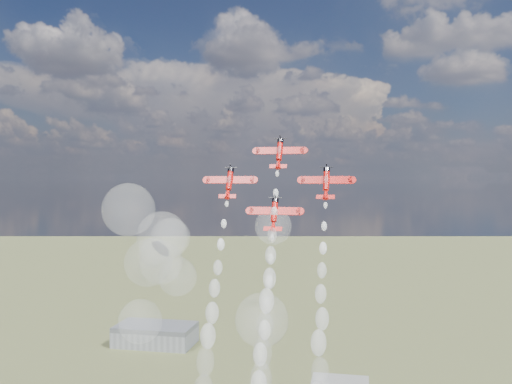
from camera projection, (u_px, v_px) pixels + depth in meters
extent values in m
cube|color=gray|center=(155.00, 337.00, 349.86)|extent=(50.00, 28.00, 10.00)
cube|color=#595B60|center=(155.00, 327.00, 349.69)|extent=(50.00, 28.00, 3.00)
cylinder|color=red|center=(280.00, 151.00, 156.16)|extent=(1.61, 4.24, 6.03)
cylinder|color=black|center=(280.00, 141.00, 157.57)|extent=(1.84, 2.16, 1.88)
cube|color=red|center=(280.00, 151.00, 156.66)|extent=(14.02, 1.31, 2.15)
cube|color=white|center=(267.00, 151.00, 157.53)|extent=(5.52, 0.33, 0.57)
cube|color=white|center=(293.00, 151.00, 156.04)|extent=(5.52, 0.33, 0.57)
cube|color=red|center=(278.00, 166.00, 153.74)|extent=(5.06, 0.72, 1.18)
cube|color=red|center=(278.00, 165.00, 152.88)|extent=(0.16, 2.43, 2.24)
ellipsoid|color=silver|center=(279.00, 150.00, 155.55)|extent=(1.26, 2.34, 3.04)
cone|color=red|center=(278.00, 164.00, 154.24)|extent=(1.61, 2.83, 3.39)
cylinder|color=red|center=(230.00, 180.00, 154.63)|extent=(1.61, 4.24, 6.03)
cylinder|color=black|center=(231.00, 170.00, 156.05)|extent=(1.84, 2.16, 1.88)
cube|color=red|center=(230.00, 180.00, 155.14)|extent=(14.02, 1.31, 2.15)
cube|color=white|center=(217.00, 180.00, 156.00)|extent=(5.52, 0.33, 0.57)
cube|color=white|center=(243.00, 180.00, 154.51)|extent=(5.52, 0.33, 0.57)
cube|color=red|center=(227.00, 196.00, 152.21)|extent=(5.06, 0.72, 1.18)
cube|color=red|center=(227.00, 196.00, 151.35)|extent=(0.16, 2.43, 2.24)
ellipsoid|color=silver|center=(229.00, 180.00, 154.03)|extent=(1.26, 2.34, 3.04)
cone|color=red|center=(228.00, 194.00, 152.71)|extent=(1.61, 2.83, 3.39)
cylinder|color=red|center=(326.00, 180.00, 149.23)|extent=(1.61, 4.24, 6.03)
cylinder|color=black|center=(327.00, 170.00, 150.64)|extent=(1.84, 2.16, 1.88)
cube|color=red|center=(326.00, 180.00, 149.73)|extent=(14.02, 1.31, 2.15)
cube|color=white|center=(313.00, 180.00, 150.60)|extent=(5.52, 0.33, 0.57)
cube|color=white|center=(340.00, 180.00, 149.11)|extent=(5.52, 0.33, 0.57)
cube|color=red|center=(326.00, 197.00, 146.80)|extent=(5.06, 0.72, 1.18)
cube|color=red|center=(325.00, 196.00, 145.95)|extent=(0.16, 2.43, 2.24)
ellipsoid|color=silver|center=(326.00, 180.00, 148.62)|extent=(1.26, 2.34, 3.04)
cone|color=red|center=(326.00, 194.00, 147.31)|extent=(1.61, 2.83, 3.39)
cylinder|color=red|center=(274.00, 211.00, 147.70)|extent=(1.61, 4.24, 6.03)
cylinder|color=black|center=(275.00, 201.00, 149.11)|extent=(1.84, 2.16, 1.88)
cube|color=red|center=(275.00, 211.00, 148.21)|extent=(14.02, 1.31, 2.15)
cube|color=white|center=(261.00, 211.00, 149.07)|extent=(5.52, 0.33, 0.57)
cube|color=white|center=(288.00, 211.00, 147.58)|extent=(5.52, 0.33, 0.57)
cube|color=red|center=(273.00, 229.00, 145.28)|extent=(5.06, 0.72, 1.18)
cube|color=red|center=(272.00, 228.00, 144.42)|extent=(0.16, 2.43, 2.24)
ellipsoid|color=silver|center=(274.00, 211.00, 147.10)|extent=(1.26, 2.34, 3.04)
cone|color=red|center=(273.00, 226.00, 145.78)|extent=(1.61, 2.83, 3.39)
sphere|color=white|center=(277.00, 174.00, 152.77)|extent=(1.04, 1.04, 1.04)
sphere|color=white|center=(276.00, 193.00, 150.34)|extent=(1.50, 1.50, 1.50)
sphere|color=white|center=(274.00, 213.00, 147.56)|extent=(1.96, 1.96, 1.96)
sphere|color=white|center=(272.00, 235.00, 144.96)|extent=(2.42, 2.42, 2.42)
sphere|color=white|center=(271.00, 255.00, 142.00)|extent=(2.88, 2.88, 2.88)
sphere|color=white|center=(270.00, 278.00, 139.38)|extent=(3.34, 3.34, 3.34)
sphere|color=white|center=(267.00, 301.00, 136.49)|extent=(3.80, 3.80, 3.80)
sphere|color=white|center=(265.00, 326.00, 134.08)|extent=(4.26, 4.26, 4.26)
sphere|color=white|center=(262.00, 354.00, 131.69)|extent=(4.72, 4.72, 4.72)
sphere|color=white|center=(261.00, 380.00, 128.23)|extent=(5.18, 5.18, 5.18)
sphere|color=white|center=(227.00, 204.00, 151.46)|extent=(1.04, 1.04, 1.04)
sphere|color=white|center=(224.00, 224.00, 148.81)|extent=(1.50, 1.50, 1.50)
sphere|color=white|center=(221.00, 244.00, 145.72)|extent=(1.96, 1.96, 1.96)
sphere|color=white|center=(218.00, 268.00, 143.29)|extent=(2.42, 2.42, 2.42)
sphere|color=white|center=(215.00, 288.00, 140.92)|extent=(2.88, 2.88, 2.88)
sphere|color=white|center=(212.00, 313.00, 137.51)|extent=(3.34, 3.34, 3.34)
sphere|color=white|center=(208.00, 336.00, 135.02)|extent=(3.80, 3.80, 3.80)
sphere|color=white|center=(205.00, 362.00, 132.30)|extent=(4.26, 4.26, 4.26)
sphere|color=white|center=(325.00, 205.00, 145.89)|extent=(1.04, 1.04, 1.04)
sphere|color=white|center=(324.00, 226.00, 143.22)|extent=(1.50, 1.50, 1.50)
sphere|color=white|center=(323.00, 248.00, 140.40)|extent=(1.96, 1.96, 1.96)
sphere|color=white|center=(322.00, 270.00, 138.11)|extent=(2.42, 2.42, 2.42)
sphere|color=white|center=(321.00, 294.00, 134.81)|extent=(2.88, 2.88, 2.88)
sphere|color=white|center=(322.00, 319.00, 132.24)|extent=(3.34, 3.34, 3.34)
sphere|color=white|center=(319.00, 343.00, 130.15)|extent=(3.80, 3.80, 3.80)
sphere|color=white|center=(320.00, 372.00, 126.61)|extent=(4.26, 4.26, 4.26)
sphere|color=white|center=(272.00, 237.00, 144.45)|extent=(1.04, 1.04, 1.04)
sphere|color=white|center=(271.00, 259.00, 141.78)|extent=(1.50, 1.50, 1.50)
sphere|color=white|center=(269.00, 282.00, 138.73)|extent=(1.96, 1.96, 1.96)
sphere|color=white|center=(266.00, 306.00, 136.08)|extent=(2.42, 2.42, 2.42)
sphere|color=white|center=(265.00, 330.00, 133.22)|extent=(2.88, 2.88, 2.88)
sphere|color=white|center=(260.00, 354.00, 130.66)|extent=(3.34, 3.34, 3.34)
sphere|color=white|center=(259.00, 384.00, 128.09)|extent=(3.80, 3.80, 3.80)
sphere|color=white|center=(171.00, 238.00, 192.98)|extent=(13.97, 13.97, 13.97)
sphere|color=white|center=(154.00, 253.00, 195.79)|extent=(10.81, 10.81, 10.81)
sphere|color=white|center=(148.00, 263.00, 194.83)|extent=(17.16, 17.16, 17.16)
sphere|color=white|center=(161.00, 262.00, 189.12)|extent=(15.29, 15.29, 15.29)
sphere|color=white|center=(162.00, 237.00, 183.39)|extent=(17.10, 17.10, 17.10)
sphere|color=white|center=(262.00, 320.00, 181.28)|extent=(18.10, 18.10, 18.10)
sphere|color=white|center=(128.00, 210.00, 183.22)|extent=(18.00, 18.00, 18.00)
sphere|color=white|center=(273.00, 226.00, 182.52)|extent=(12.50, 12.50, 12.50)
sphere|color=white|center=(140.00, 321.00, 183.46)|extent=(14.99, 14.99, 14.99)
sphere|color=white|center=(177.00, 277.00, 172.65)|extent=(12.41, 12.41, 12.41)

